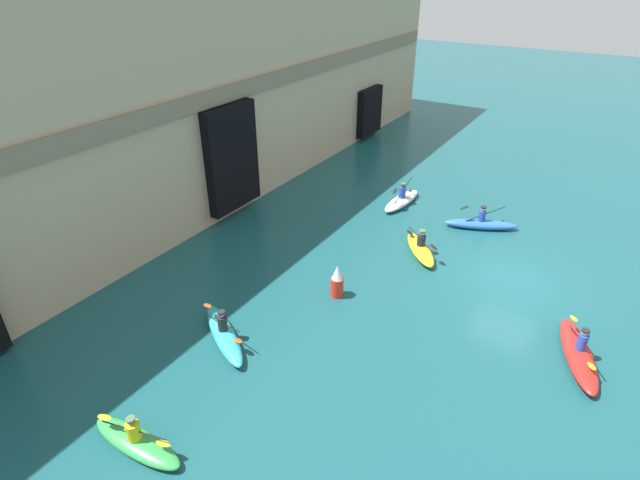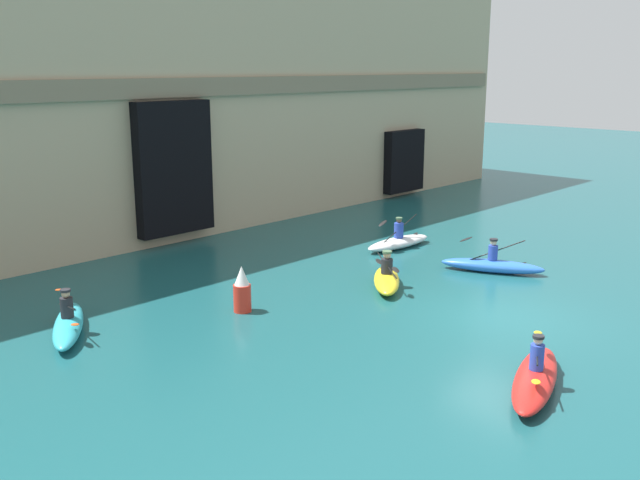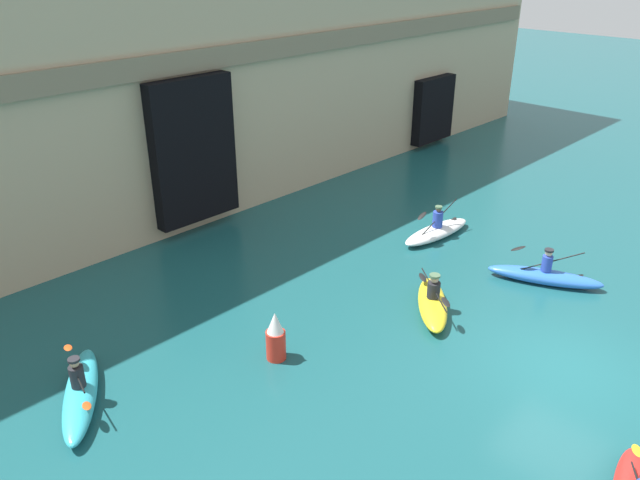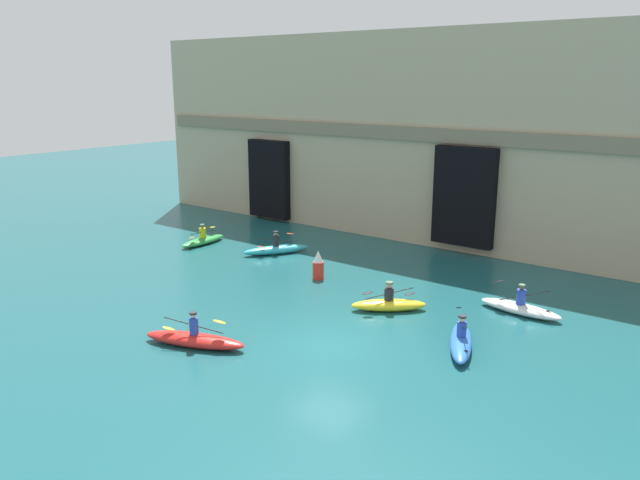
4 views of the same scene
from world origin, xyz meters
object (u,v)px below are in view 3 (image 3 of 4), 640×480
at_px(kayak_white, 437,231).
at_px(kayak_blue, 545,276).
at_px(kayak_cyan, 80,392).
at_px(kayak_yellow, 432,302).
at_px(marker_buoy, 276,338).

bearing_deg(kayak_white, kayak_blue, -91.72).
xyz_separation_m(kayak_cyan, kayak_blue, (12.30, -4.95, -0.01)).
distance_m(kayak_yellow, kayak_white, 4.92).
bearing_deg(kayak_blue, kayak_cyan, -136.30).
bearing_deg(kayak_cyan, kayak_white, -61.11).
bearing_deg(marker_buoy, kayak_blue, -20.29).
bearing_deg(kayak_yellow, kayak_blue, -61.80).
bearing_deg(kayak_cyan, marker_buoy, -82.81).
relative_size(kayak_yellow, kayak_blue, 0.81).
height_order(kayak_white, kayak_blue, kayak_white).
bearing_deg(kayak_cyan, kayak_yellow, -79.43).
height_order(kayak_yellow, marker_buoy, marker_buoy).
relative_size(kayak_white, kayak_blue, 0.96).
bearing_deg(kayak_yellow, kayak_white, -6.09).
xyz_separation_m(kayak_yellow, kayak_white, (4.12, 2.69, -0.02)).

